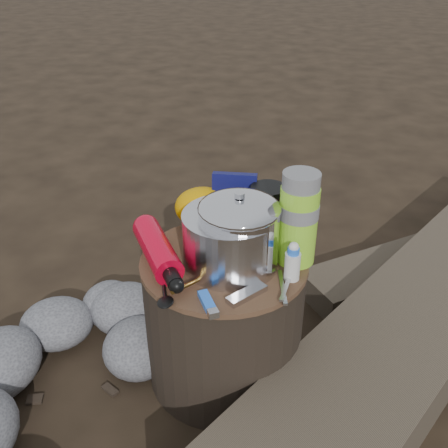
% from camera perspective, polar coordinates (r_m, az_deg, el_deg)
% --- Properties ---
extents(ground, '(60.00, 60.00, 0.00)m').
position_cam_1_polar(ground, '(1.51, 0.00, -15.98)').
color(ground, black).
rests_on(ground, ground).
extents(stump, '(0.41, 0.41, 0.38)m').
position_cam_1_polar(stump, '(1.38, 0.00, -10.52)').
color(stump, black).
rests_on(stump, ground).
extents(rock_ring, '(0.42, 0.92, 0.18)m').
position_cam_1_polar(rock_ring, '(1.38, -19.42, -18.17)').
color(rock_ring, '#57575C').
rests_on(rock_ring, ground).
extents(log_main, '(1.21, 1.89, 0.17)m').
position_cam_1_polar(log_main, '(1.70, 21.83, -8.63)').
color(log_main, '#3F362A').
rests_on(log_main, ground).
extents(log_small, '(0.95, 0.85, 0.09)m').
position_cam_1_polar(log_small, '(2.03, 22.41, -3.32)').
color(log_small, '#3F362A').
rests_on(log_small, ground).
extents(foil_windscreen, '(0.23, 0.23, 0.14)m').
position_cam_1_polar(foil_windscreen, '(1.21, 0.68, -1.78)').
color(foil_windscreen, silver).
rests_on(foil_windscreen, stump).
extents(camping_pot, '(0.19, 0.19, 0.19)m').
position_cam_1_polar(camping_pot, '(1.19, 1.68, -0.98)').
color(camping_pot, silver).
rests_on(camping_pot, stump).
extents(fuel_bottle, '(0.22, 0.27, 0.07)m').
position_cam_1_polar(fuel_bottle, '(1.25, -7.42, -2.78)').
color(fuel_bottle, red).
rests_on(fuel_bottle, stump).
extents(thermos, '(0.09, 0.09, 0.23)m').
position_cam_1_polar(thermos, '(1.22, 8.24, 0.56)').
color(thermos, '#88D028').
rests_on(thermos, stump).
extents(travel_mug, '(0.09, 0.09, 0.13)m').
position_cam_1_polar(travel_mug, '(1.35, 4.86, 1.51)').
color(travel_mug, black).
rests_on(travel_mug, stump).
extents(stuff_sack, '(0.16, 0.13, 0.11)m').
position_cam_1_polar(stuff_sack, '(1.38, -2.20, 1.78)').
color(stuff_sack, '#CE8D00').
rests_on(stuff_sack, stump).
extents(food_pouch, '(0.12, 0.04, 0.15)m').
position_cam_1_polar(food_pouch, '(1.37, 1.14, 2.63)').
color(food_pouch, '#0B0D48').
rests_on(food_pouch, stump).
extents(lighter, '(0.07, 0.08, 0.02)m').
position_cam_1_polar(lighter, '(1.12, -1.91, -8.56)').
color(lighter, blue).
rests_on(lighter, stump).
extents(multitool, '(0.08, 0.10, 0.01)m').
position_cam_1_polar(multitool, '(1.14, 2.56, -7.79)').
color(multitool, '#B8B9BD').
rests_on(multitool, stump).
extents(pot_grabber, '(0.04, 0.13, 0.01)m').
position_cam_1_polar(pot_grabber, '(1.17, 6.51, -6.86)').
color(pot_grabber, '#B8B9BD').
rests_on(pot_grabber, stump).
extents(spork, '(0.08, 0.14, 0.01)m').
position_cam_1_polar(spork, '(1.18, -6.71, -6.69)').
color(spork, black).
rests_on(spork, stump).
extents(squeeze_bottle, '(0.04, 0.04, 0.09)m').
position_cam_1_polar(squeeze_bottle, '(1.19, 7.61, -4.31)').
color(squeeze_bottle, silver).
rests_on(squeeze_bottle, stump).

